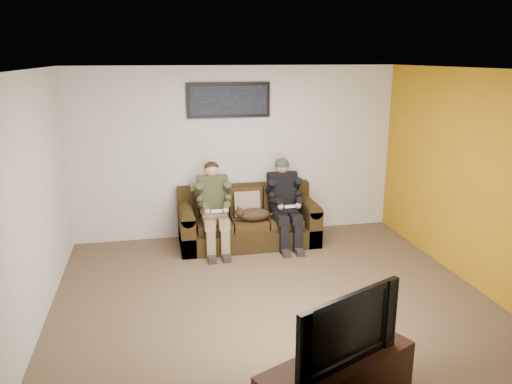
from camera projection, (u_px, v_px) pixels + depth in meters
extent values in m
plane|color=brown|center=(271.00, 296.00, 5.86)|extent=(5.00, 5.00, 0.00)
plane|color=silver|center=(273.00, 69.00, 5.18)|extent=(5.00, 5.00, 0.00)
plane|color=beige|center=(237.00, 153.00, 7.64)|extent=(5.00, 0.00, 5.00)
plane|color=beige|center=(351.00, 274.00, 3.40)|extent=(5.00, 0.00, 5.00)
plane|color=beige|center=(31.00, 203.00, 5.02)|extent=(0.00, 4.50, 4.50)
plane|color=beige|center=(473.00, 179.00, 6.02)|extent=(0.00, 4.50, 4.50)
plane|color=#B78312|center=(472.00, 179.00, 6.02)|extent=(0.00, 4.50, 4.50)
cube|color=black|center=(248.00, 235.00, 7.49)|extent=(2.04, 0.88, 0.28)
cube|color=black|center=(244.00, 202.00, 7.71)|extent=(2.04, 0.19, 0.56)
cube|color=black|center=(187.00, 230.00, 7.27)|extent=(0.20, 0.88, 0.56)
cube|color=black|center=(307.00, 222.00, 7.64)|extent=(0.20, 0.88, 0.56)
cylinder|color=black|center=(186.00, 212.00, 7.20)|extent=(0.20, 0.88, 0.20)
cylinder|color=black|center=(308.00, 204.00, 7.56)|extent=(0.20, 0.88, 0.20)
cube|color=#3B2711|center=(214.00, 225.00, 7.29)|extent=(0.50, 0.56, 0.13)
cube|color=#3B2711|center=(211.00, 202.00, 7.47)|extent=(0.50, 0.13, 0.41)
cube|color=#3B2711|center=(249.00, 223.00, 7.39)|extent=(0.50, 0.56, 0.13)
cube|color=#3B2711|center=(246.00, 200.00, 7.57)|extent=(0.50, 0.13, 0.41)
cube|color=#3B2711|center=(283.00, 220.00, 7.50)|extent=(0.50, 0.56, 0.13)
cube|color=#3B2711|center=(279.00, 198.00, 7.68)|extent=(0.50, 0.13, 0.41)
cube|color=#917A5F|center=(247.00, 204.00, 7.48)|extent=(0.39, 0.19, 0.39)
cube|color=gray|center=(204.00, 187.00, 7.49)|extent=(0.42, 0.20, 0.07)
cube|color=#887455|center=(214.00, 217.00, 7.23)|extent=(0.36, 0.30, 0.14)
cube|color=#373A22|center=(213.00, 195.00, 7.24)|extent=(0.40, 0.30, 0.53)
cylinder|color=#373A22|center=(212.00, 181.00, 7.21)|extent=(0.44, 0.18, 0.18)
sphere|color=tan|center=(212.00, 170.00, 7.18)|extent=(0.21, 0.21, 0.21)
cube|color=#887455|center=(209.00, 222.00, 7.02)|extent=(0.15, 0.42, 0.13)
cube|color=#887455|center=(223.00, 221.00, 7.06)|extent=(0.15, 0.42, 0.13)
cube|color=#887455|center=(211.00, 245.00, 6.90)|extent=(0.12, 0.13, 0.41)
cube|color=#887455|center=(225.00, 244.00, 6.94)|extent=(0.12, 0.13, 0.41)
cube|color=black|center=(212.00, 258.00, 6.87)|extent=(0.11, 0.26, 0.08)
cube|color=black|center=(226.00, 257.00, 6.91)|extent=(0.11, 0.26, 0.08)
cylinder|color=#373A22|center=(199.00, 190.00, 7.11)|extent=(0.11, 0.30, 0.28)
cylinder|color=#373A22|center=(227.00, 189.00, 7.19)|extent=(0.11, 0.30, 0.28)
cylinder|color=#373A22|center=(203.00, 205.00, 6.95)|extent=(0.14, 0.32, 0.15)
cylinder|color=#373A22|center=(227.00, 204.00, 7.02)|extent=(0.14, 0.32, 0.15)
sphere|color=tan|center=(207.00, 211.00, 6.86)|extent=(0.09, 0.09, 0.09)
sphere|color=tan|center=(226.00, 210.00, 6.91)|extent=(0.09, 0.09, 0.09)
cube|color=white|center=(217.00, 211.00, 6.87)|extent=(0.15, 0.04, 0.03)
ellipsoid|color=black|center=(211.00, 167.00, 7.19)|extent=(0.22, 0.22, 0.17)
cube|color=black|center=(284.00, 212.00, 7.44)|extent=(0.36, 0.30, 0.14)
cube|color=black|center=(282.00, 191.00, 7.45)|extent=(0.40, 0.30, 0.53)
cylinder|color=black|center=(282.00, 177.00, 7.41)|extent=(0.44, 0.18, 0.18)
sphere|color=#A26E5B|center=(282.00, 166.00, 7.39)|extent=(0.21, 0.21, 0.21)
cube|color=black|center=(281.00, 217.00, 7.23)|extent=(0.15, 0.42, 0.13)
cube|color=black|center=(294.00, 217.00, 7.27)|extent=(0.15, 0.42, 0.13)
cube|color=black|center=(284.00, 239.00, 7.11)|extent=(0.12, 0.13, 0.41)
cube|color=black|center=(297.00, 238.00, 7.15)|extent=(0.12, 0.13, 0.41)
cube|color=black|center=(285.00, 252.00, 7.08)|extent=(0.11, 0.26, 0.08)
cube|color=black|center=(299.00, 251.00, 7.12)|extent=(0.11, 0.26, 0.08)
cylinder|color=black|center=(270.00, 187.00, 7.32)|extent=(0.11, 0.30, 0.28)
cylinder|color=black|center=(297.00, 185.00, 7.40)|extent=(0.11, 0.30, 0.28)
cylinder|color=black|center=(276.00, 201.00, 7.16)|extent=(0.14, 0.32, 0.15)
cylinder|color=black|center=(299.00, 200.00, 7.23)|extent=(0.14, 0.32, 0.15)
sphere|color=#A26E5B|center=(281.00, 207.00, 7.07)|extent=(0.09, 0.09, 0.09)
sphere|color=#A26E5B|center=(298.00, 206.00, 7.12)|extent=(0.09, 0.09, 0.09)
cube|color=white|center=(290.00, 206.00, 7.07)|extent=(0.15, 0.04, 0.03)
ellipsoid|color=black|center=(282.00, 165.00, 7.38)|extent=(0.22, 0.22, 0.19)
ellipsoid|color=#422E1A|center=(254.00, 215.00, 7.25)|extent=(0.47, 0.26, 0.19)
sphere|color=#422E1A|center=(240.00, 213.00, 7.16)|extent=(0.14, 0.14, 0.14)
cone|color=#422E1A|center=(239.00, 209.00, 7.11)|extent=(0.04, 0.04, 0.04)
cone|color=#422E1A|center=(238.00, 207.00, 7.17)|extent=(0.04, 0.04, 0.04)
cylinder|color=#422E1A|center=(270.00, 215.00, 7.35)|extent=(0.26, 0.13, 0.08)
cube|color=black|center=(229.00, 100.00, 7.38)|extent=(1.25, 0.04, 0.52)
cube|color=black|center=(229.00, 100.00, 7.35)|extent=(1.15, 0.01, 0.42)
cube|color=#321C10|center=(337.00, 383.00, 3.98)|extent=(1.43, 0.98, 0.43)
imported|color=black|center=(340.00, 325.00, 3.84)|extent=(1.00, 0.56, 0.60)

